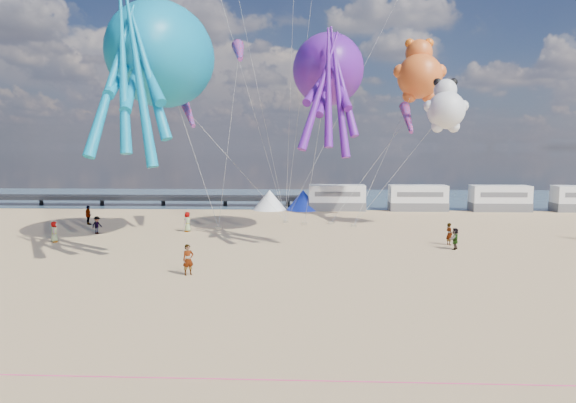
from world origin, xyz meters
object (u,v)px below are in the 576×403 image
object	(u,v)px
sandbag_b	(305,223)
beachgoer_4	(455,239)
motorhome_1	(418,198)
sandbag_a	(219,228)
beachgoer_5	(449,234)
sandbag_d	(331,223)
windsock_left	(239,52)
windsock_mid	(408,119)
sandbag_e	(286,222)
kite_panda	(446,110)
beachgoer_6	(54,232)
motorhome_0	(337,198)
sandbag_c	(354,225)
windsock_right	(188,112)
standing_person	(188,260)
motorhome_2	(500,198)
beachgoer_2	(97,225)
kite_octopus_teal	(162,55)
beachgoer_3	(88,215)
beachgoer_0	(188,222)
kite_octopus_purple	(328,70)
kite_teddy_orange	(420,76)
tent_blue	(303,200)

from	to	relation	value
sandbag_b	beachgoer_4	bearing A→B (deg)	-46.48
motorhome_1	sandbag_a	world-z (taller)	motorhome_1
beachgoer_5	sandbag_d	world-z (taller)	beachgoer_5
motorhome_1	windsock_left	bearing A→B (deg)	-137.21
motorhome_1	windsock_mid	distance (m)	14.92
beachgoer_4	sandbag_e	world-z (taller)	beachgoer_4
motorhome_1	kite_panda	xyz separation A→B (m)	(-0.59, -13.75, 9.21)
beachgoer_6	windsock_left	world-z (taller)	windsock_left
motorhome_1	sandbag_b	world-z (taller)	motorhome_1
motorhome_0	beachgoer_6	size ratio (longest dim) A/B	4.01
sandbag_c	windsock_right	world-z (taller)	windsock_right
beachgoer_6	sandbag_a	size ratio (longest dim) A/B	3.29
motorhome_0	motorhome_1	bearing A→B (deg)	0.00
standing_person	windsock_right	world-z (taller)	windsock_right
motorhome_2	kite_panda	distance (m)	19.38
beachgoer_2	sandbag_a	world-z (taller)	beachgoer_2
kite_octopus_teal	beachgoer_3	bearing A→B (deg)	118.35
motorhome_2	windsock_left	world-z (taller)	windsock_left
beachgoer_6	windsock_mid	bearing A→B (deg)	-88.23
motorhome_0	beachgoer_0	distance (m)	21.46
beachgoer_3	sandbag_c	distance (m)	25.46
sandbag_a	sandbag_e	size ratio (longest dim) A/B	1.00
beachgoer_6	windsock_mid	distance (m)	32.21
motorhome_0	kite_octopus_teal	xyz separation A→B (m)	(-14.54, -21.01, 12.89)
windsock_mid	beachgoer_3	bearing A→B (deg)	-174.66
kite_octopus_teal	windsock_right	distance (m)	6.40
motorhome_2	beachgoer_6	bearing A→B (deg)	-152.76
sandbag_d	kite_octopus_teal	size ratio (longest dim) A/B	0.03
beachgoer_2	kite_octopus_teal	xyz separation A→B (m)	(6.94, -3.24, 13.63)
windsock_right	motorhome_0	bearing A→B (deg)	26.27
standing_person	kite_octopus_purple	xyz separation A→B (m)	(8.51, 14.40, 12.88)
beachgoer_3	sandbag_c	world-z (taller)	beachgoer_3
sandbag_a	kite_octopus_purple	bearing A→B (deg)	-15.19
sandbag_d	windsock_mid	bearing A→B (deg)	-4.14
kite_teddy_orange	beachgoer_0	bearing A→B (deg)	-143.65
beachgoer_5	beachgoer_6	xyz separation A→B (m)	(-30.65, -0.19, -0.02)
motorhome_1	standing_person	xyz separation A→B (m)	(-19.75, -31.62, -0.60)
kite_octopus_purple	motorhome_2	bearing A→B (deg)	38.65
sandbag_a	sandbag_c	distance (m)	12.62
motorhome_0	beachgoer_6	world-z (taller)	motorhome_0
sandbag_d	kite_octopus_purple	size ratio (longest dim) A/B	0.04
tent_blue	beachgoer_0	world-z (taller)	tent_blue
tent_blue	beachgoer_4	size ratio (longest dim) A/B	2.54
beachgoer_4	windsock_left	size ratio (longest dim) A/B	0.25
standing_person	windsock_right	distance (m)	18.63
beachgoer_6	sandbag_c	world-z (taller)	beachgoer_6
windsock_mid	kite_teddy_orange	bearing A→B (deg)	65.81
beachgoer_0	kite_panda	world-z (taller)	kite_panda
beachgoer_4	kite_teddy_orange	distance (m)	20.09
motorhome_2	tent_blue	size ratio (longest dim) A/B	1.65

